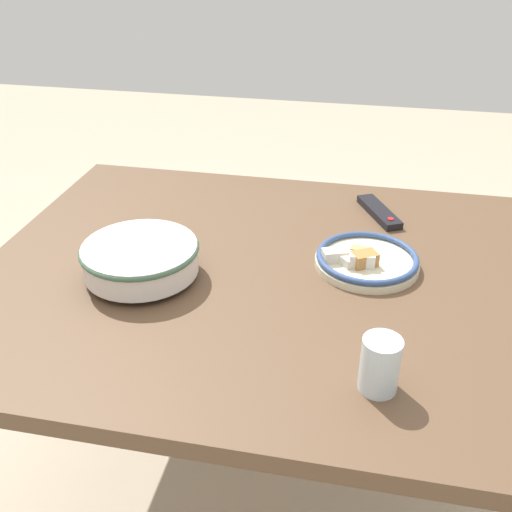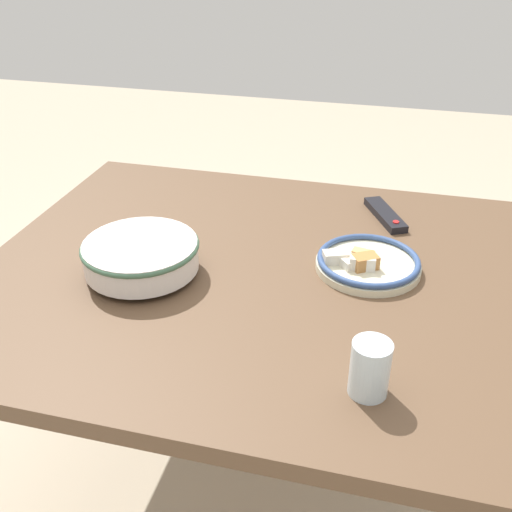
{
  "view_description": "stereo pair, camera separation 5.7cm",
  "coord_description": "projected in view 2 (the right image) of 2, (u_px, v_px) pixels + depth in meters",
  "views": [
    {
      "loc": [
        0.23,
        -1.17,
        1.5
      ],
      "look_at": [
        -0.0,
        -0.01,
        0.8
      ],
      "focal_mm": 42.0,
      "sensor_mm": 36.0,
      "label": 1
    },
    {
      "loc": [
        0.29,
        -1.15,
        1.5
      ],
      "look_at": [
        -0.0,
        -0.01,
        0.8
      ],
      "focal_mm": 42.0,
      "sensor_mm": 36.0,
      "label": 2
    }
  ],
  "objects": [
    {
      "name": "food_plate",
      "position": [
        367.0,
        263.0,
        1.39
      ],
      "size": [
        0.24,
        0.24,
        0.05
      ],
      "color": "beige",
      "rests_on": "dining_table"
    },
    {
      "name": "drinking_glass",
      "position": [
        370.0,
        368.0,
        1.02
      ],
      "size": [
        0.07,
        0.07,
        0.11
      ],
      "color": "silver",
      "rests_on": "dining_table"
    },
    {
      "name": "tv_remote",
      "position": [
        385.0,
        215.0,
        1.62
      ],
      "size": [
        0.13,
        0.19,
        0.02
      ],
      "rotation": [
        0.0,
        0.0,
        3.61
      ],
      "color": "black",
      "rests_on": "dining_table"
    },
    {
      "name": "dining_table",
      "position": [
        259.0,
        297.0,
        1.44
      ],
      "size": [
        1.3,
        1.07,
        0.76
      ],
      "color": "brown",
      "rests_on": "ground_plane"
    },
    {
      "name": "ground_plane",
      "position": [
        258.0,
        484.0,
        1.78
      ],
      "size": [
        8.0,
        8.0,
        0.0
      ],
      "primitive_type": "plane",
      "color": "#B7A88E"
    },
    {
      "name": "noodle_bowl",
      "position": [
        141.0,
        255.0,
        1.36
      ],
      "size": [
        0.27,
        0.27,
        0.08
      ],
      "color": "silver",
      "rests_on": "dining_table"
    }
  ]
}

